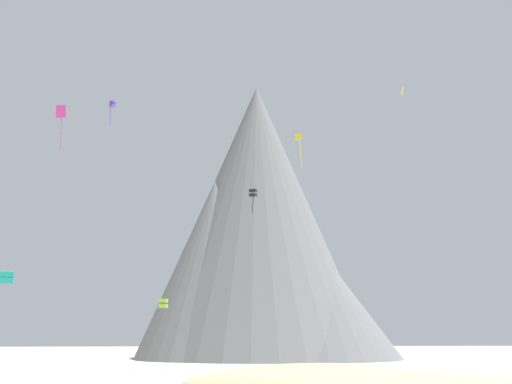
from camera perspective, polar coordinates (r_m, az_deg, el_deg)
rock_massif at (r=120.54m, az=0.13°, el=-4.24°), size 58.29×54.98×61.01m
kite_black_mid at (r=70.76m, az=-0.30°, el=-0.12°), size 1.12×1.14×3.21m
kite_yellow_high at (r=73.52m, az=4.44°, el=5.07°), size 0.96×0.55×4.78m
kite_lime_low at (r=76.95m, az=-9.49°, el=-11.20°), size 1.20×1.19×1.17m
kite_gold_high at (r=85.42m, az=14.77°, el=10.00°), size 0.63×0.69×1.21m
kite_teal_low at (r=63.88m, az=-24.20°, el=-7.97°), size 1.67×1.72×1.40m
kite_indigo_high at (r=93.25m, az=-14.52°, el=8.67°), size 1.11×1.10×4.16m
kite_magenta_high at (r=58.99m, az=-19.37°, el=7.32°), size 1.08×0.34×4.77m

